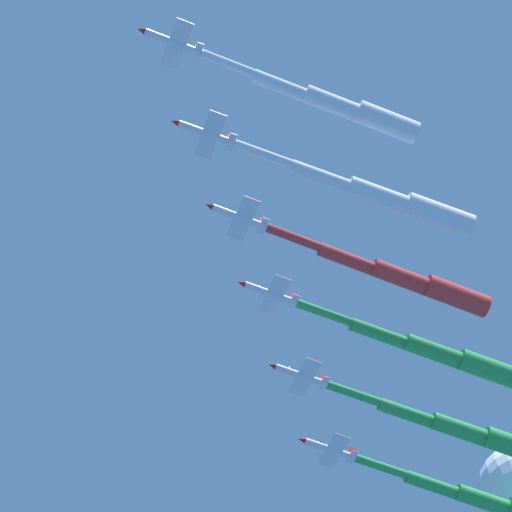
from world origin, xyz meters
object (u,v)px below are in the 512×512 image
jet_starboard_inner (401,277)px  jet_port_outer (484,500)px  jet_starboard_mid (460,429)px  jet_lead (332,103)px  jet_port_mid (435,351)px  jet_port_inner (380,195)px

jet_starboard_inner → jet_port_outer: bearing=35.1°
jet_starboard_inner → jet_starboard_mid: (23.23, 15.84, -0.51)m
jet_lead → jet_starboard_inner: size_ratio=0.95×
jet_starboard_inner → jet_lead: bearing=-146.3°
jet_starboard_inner → jet_port_outer: (34.35, 24.11, -0.50)m
jet_starboard_mid → jet_port_mid: bearing=-142.9°
jet_starboard_mid → jet_port_outer: (11.12, 8.28, 0.00)m
jet_port_inner → jet_lead: bearing=-152.3°
jet_lead → jet_port_mid: jet_lead is taller
jet_port_outer → jet_starboard_mid: bearing=-143.3°
jet_port_inner → jet_starboard_inner: bearing=40.5°
jet_lead → jet_port_mid: bearing=33.0°
jet_port_inner → jet_starboard_mid: (33.73, 24.82, -0.33)m
jet_starboard_inner → jet_port_mid: 14.71m
jet_lead → jet_port_inner: (13.74, 7.21, -2.73)m
jet_starboard_inner → jet_port_outer: jet_starboard_inner is taller
jet_port_mid → jet_port_outer: (21.91, 16.45, -2.17)m
jet_lead → jet_port_inner: 15.76m
jet_port_inner → jet_port_mid: jet_port_mid is taller
jet_starboard_mid → jet_starboard_inner: bearing=-145.7°
jet_lead → jet_starboard_inner: jet_lead is taller
jet_lead → jet_port_inner: bearing=27.7°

